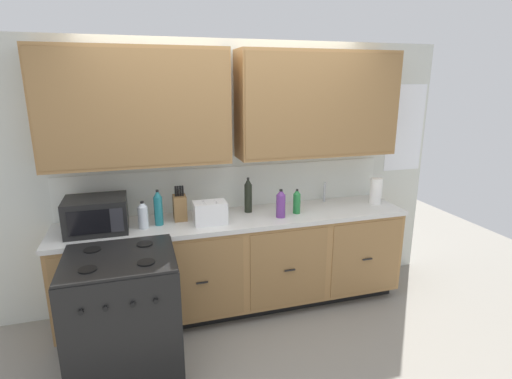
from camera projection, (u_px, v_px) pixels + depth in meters
The scene contains 14 objects.
ground_plane at pixel (247, 324), 3.56m from camera, with size 8.00×8.00×0.00m, color gray.
wall_unit at pixel (232, 132), 3.58m from camera, with size 4.32×0.40×2.46m.
counter_run at pixel (239, 262), 3.71m from camera, with size 3.15×0.64×0.92m.
stove_range at pixel (124, 317), 2.85m from camera, with size 0.76×0.68×0.95m.
microwave at pixel (96, 215), 3.22m from camera, with size 0.48×0.37×0.28m.
toaster at pixel (210, 213), 3.41m from camera, with size 0.28×0.18×0.19m.
knife_block at pixel (180, 207), 3.49m from camera, with size 0.11×0.14×0.31m.
sink_faucet at pixel (324, 192), 4.03m from camera, with size 0.02×0.02×0.20m, color #B2B5BA.
paper_towel_roll at pixel (376, 191), 3.94m from camera, with size 0.12×0.12×0.26m, color white.
bottle_clear at pixel (143, 215), 3.29m from camera, with size 0.08×0.08×0.23m.
bottle_dark at pixel (248, 195), 3.68m from camera, with size 0.07×0.07×0.33m.
bottle_green at pixel (297, 201), 3.66m from camera, with size 0.07×0.07×0.23m.
bottle_teal at pixel (158, 208), 3.36m from camera, with size 0.07×0.07×0.31m.
bottle_violet at pixel (281, 204), 3.55m from camera, with size 0.08×0.08×0.26m.
Camera 1 is at (-0.82, -3.00, 2.11)m, focal length 27.96 mm.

